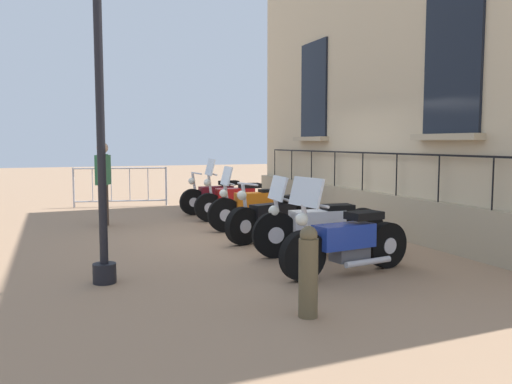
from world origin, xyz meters
name	(u,v)px	position (x,y,z in m)	size (l,w,h in m)	color
ground_plane	(263,235)	(0.00, 0.00, 0.00)	(60.00, 60.00, 0.00)	#9E7A5B
building_facade	(384,8)	(-2.52, 0.00, 4.29)	(0.82, 10.43, 8.83)	#C6B28E
motorcycle_maroon	(218,197)	(-0.10, -3.13, 0.40)	(1.91, 0.65, 1.00)	black
motorcycle_red	(236,201)	(-0.14, -1.90, 0.43)	(1.90, 0.73, 1.35)	black
motorcycle_orange	(256,208)	(-0.08, -0.54, 0.44)	(1.98, 0.59, 1.25)	black
motorcycle_black	(275,218)	(0.00, 0.56, 0.39)	(1.99, 0.79, 1.03)	black
motorcycle_white	(319,226)	(-0.14, 1.92, 0.44)	(2.13, 0.72, 1.21)	black
motorcycle_blue	(345,242)	(0.09, 3.07, 0.42)	(2.00, 0.73, 1.27)	black
crowd_barrier	(121,185)	(1.91, -5.38, 0.57)	(2.39, 0.50, 1.05)	#B7B7BF
bollard	(308,271)	(1.29, 4.40, 0.45)	(0.19, 0.19, 0.90)	brown
pedestrian_standing	(103,179)	(2.62, -2.15, 0.97)	(0.34, 0.50, 1.70)	#47382D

